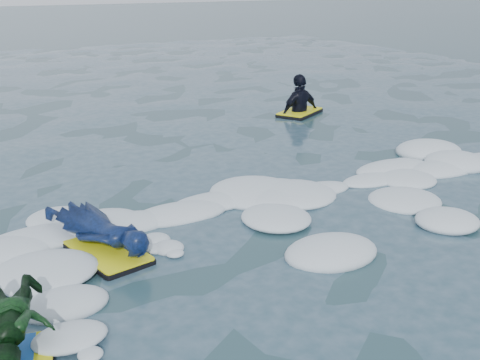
# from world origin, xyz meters

# --- Properties ---
(ground) EXTENTS (120.00, 120.00, 0.00)m
(ground) POSITION_xyz_m (0.00, 0.00, 0.00)
(ground) COLOR #172F38
(ground) RESTS_ON ground
(foam_band) EXTENTS (12.00, 3.10, 0.30)m
(foam_band) POSITION_xyz_m (0.00, 1.03, 0.00)
(foam_band) COLOR silver
(foam_band) RESTS_ON ground
(prone_woman_unit) EXTENTS (1.07, 1.73, 0.42)m
(prone_woman_unit) POSITION_xyz_m (-1.05, 1.13, 0.22)
(prone_woman_unit) COLOR black
(prone_woman_unit) RESTS_ON ground
(prone_child_unit) EXTENTS (0.89, 1.36, 0.49)m
(prone_child_unit) POSITION_xyz_m (-2.20, -0.53, 0.25)
(prone_child_unit) COLOR black
(prone_child_unit) RESTS_ON ground
(waiting_rider_unit) EXTENTS (1.32, 1.13, 1.74)m
(waiting_rider_unit) POSITION_xyz_m (4.71, 5.77, 0.02)
(waiting_rider_unit) COLOR black
(waiting_rider_unit) RESTS_ON ground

